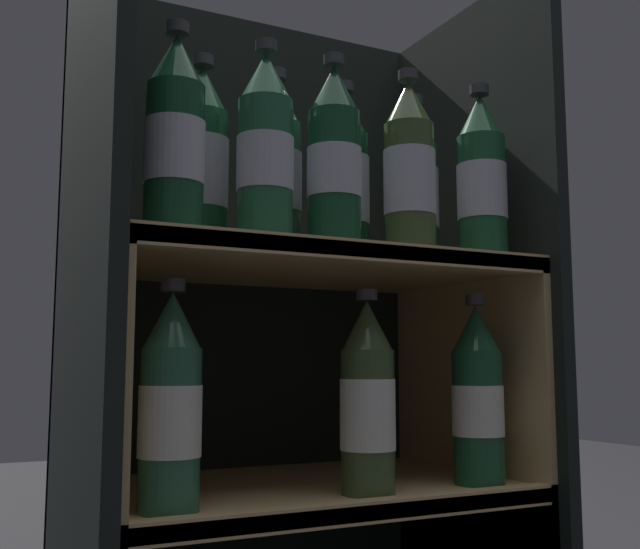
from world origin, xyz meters
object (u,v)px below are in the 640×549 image
Objects in this scene: bottle_upper_front_4 at (482,181)px; bottle_upper_back_3 at (415,189)px; bottle_upper_front_1 at (265,151)px; bottle_upper_back_2 at (344,180)px; bottle_upper_back_1 at (276,171)px; bottle_upper_front_0 at (175,139)px; bottle_upper_back_0 at (201,162)px; bottle_lower_front_0 at (170,406)px; bottle_lower_front_2 at (478,398)px; bottle_upper_front_3 at (409,172)px; bottle_upper_front_2 at (334,161)px; bottle_lower_front_1 at (368,402)px.

bottle_upper_front_4 is 1.00× the size of bottle_upper_back_3.
bottle_upper_back_2 is (0.15, 0.08, -0.00)m from bottle_upper_front_1.
bottle_upper_front_1 is at bearing -121.36° from bottle_upper_back_1.
bottle_upper_back_2 is at bearing 16.40° from bottle_upper_front_0.
bottle_upper_back_0 is at bearing 54.14° from bottle_upper_front_0.
bottle_upper_front_0 is 0.39m from bottle_upper_back_3.
bottle_lower_front_0 is (-0.38, -0.08, -0.30)m from bottle_upper_back_3.
bottle_upper_back_3 is (0.12, 0.00, 0.00)m from bottle_upper_back_2.
bottle_upper_front_0 is at bearing -180.00° from bottle_lower_front_2.
bottle_lower_front_0 is at bearing 180.00° from bottle_upper_front_1.
bottle_upper_front_3 reaches higher than bottle_lower_front_0.
bottle_upper_back_0 reaches higher than bottle_lower_front_0.
bottle_upper_front_2 is (0.21, 0.00, 0.00)m from bottle_upper_front_0.
bottle_upper_back_1 is 1.00× the size of bottle_upper_back_3.
bottle_upper_back_3 is at bearing 52.00° from bottle_upper_front_3.
bottle_upper_front_2 is at bearing -180.00° from bottle_upper_front_4.
bottle_upper_back_0 is at bearing 152.75° from bottle_upper_front_2.
bottle_upper_front_2 and bottle_upper_back_2 have the same top height.
bottle_upper_back_2 is (-0.06, 0.08, -0.00)m from bottle_upper_front_3.
bottle_upper_front_4 is at bearing 0.00° from bottle_upper_front_0.
bottle_upper_front_4 is (0.24, 0.00, -0.00)m from bottle_upper_front_2.
bottle_upper_front_3 is 1.00× the size of bottle_lower_front_1.
bottle_upper_front_1 is at bearing -54.14° from bottle_upper_back_0.
bottle_upper_back_3 is (-0.06, 0.08, -0.00)m from bottle_upper_front_4.
bottle_upper_back_0 is at bearing 180.00° from bottle_upper_back_2.
bottle_lower_front_0 is (-0.16, -0.08, -0.30)m from bottle_upper_back_1.
bottle_lower_front_2 is (0.04, -0.08, -0.30)m from bottle_upper_back_3.
bottle_lower_front_0 is at bearing 180.00° from bottle_upper_front_4.
bottle_upper_front_0 is at bearing -168.49° from bottle_upper_back_3.
bottle_upper_back_1 is 0.10m from bottle_upper_back_2.
bottle_upper_back_2 is 1.00× the size of bottle_lower_front_1.
bottle_upper_front_2 is 1.00× the size of bottle_upper_back_2.
bottle_upper_back_3 is (0.18, 0.08, -0.00)m from bottle_upper_front_2.
bottle_lower_front_2 is at bearing 0.00° from bottle_lower_front_0.
bottle_upper_front_3 is 1.00× the size of bottle_lower_front_2.
bottle_lower_front_1 is (0.25, -0.00, -0.00)m from bottle_lower_front_0.
bottle_upper_front_4 is at bearing -52.00° from bottle_upper_back_3.
bottle_upper_front_4 is at bearing 0.00° from bottle_upper_front_1.
bottle_lower_front_0 is at bearing -163.46° from bottle_upper_back_2.
bottle_upper_front_3 is (0.11, 0.00, -0.00)m from bottle_upper_front_2.
bottle_upper_back_1 is 1.00× the size of bottle_lower_front_1.
bottle_upper_back_0 is at bearing -180.00° from bottle_upper_back_1.
bottle_upper_back_3 is at bearing 16.10° from bottle_upper_front_1.
bottle_upper_back_2 is at bearing 82.23° from bottle_lower_front_1.
bottle_upper_front_1 is 0.10m from bottle_upper_front_2.
bottle_upper_front_1 is 1.00× the size of bottle_upper_back_1.
bottle_upper_back_1 reaches higher than bottle_lower_front_2.
bottle_upper_front_0 and bottle_upper_front_4 have the same top height.
bottle_upper_back_1 is 1.00× the size of bottle_lower_front_0.
bottle_upper_front_3 is 1.00× the size of bottle_upper_back_1.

